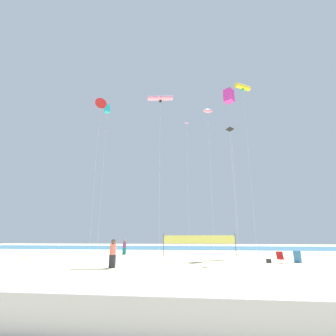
% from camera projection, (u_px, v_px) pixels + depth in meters
% --- Properties ---
extents(ground_plane, '(120.00, 120.00, 0.00)m').
position_uv_depth(ground_plane, '(163.00, 269.00, 16.65)').
color(ground_plane, beige).
extents(ocean_band, '(120.00, 20.00, 0.01)m').
position_uv_depth(ocean_band, '(189.00, 248.00, 49.39)').
color(ocean_band, teal).
rests_on(ocean_band, ground).
extents(boardwalk_ledge, '(28.00, 0.44, 0.87)m').
position_uv_depth(boardwalk_ledge, '(80.00, 315.00, 5.28)').
color(boardwalk_ledge, '#B7B7BC').
rests_on(boardwalk_ledge, ground).
extents(beachgoer_plum_shirt, '(0.39, 0.39, 1.70)m').
position_uv_depth(beachgoer_plum_shirt, '(124.00, 247.00, 30.14)').
color(beachgoer_plum_shirt, '#19727A').
rests_on(beachgoer_plum_shirt, ground).
extents(beachgoer_coral_shirt, '(0.42, 0.42, 1.85)m').
position_uv_depth(beachgoer_coral_shirt, '(113.00, 252.00, 17.30)').
color(beachgoer_coral_shirt, '#2D2D33').
rests_on(beachgoer_coral_shirt, ground).
extents(folding_beach_chair, '(0.52, 0.65, 0.89)m').
position_uv_depth(folding_beach_chair, '(280.00, 257.00, 20.06)').
color(folding_beach_chair, red).
rests_on(folding_beach_chair, ground).
extents(trash_barrel, '(0.59, 0.59, 0.93)m').
position_uv_depth(trash_barrel, '(297.00, 257.00, 20.70)').
color(trash_barrel, teal).
rests_on(trash_barrel, ground).
extents(volleyball_net, '(8.09, 0.33, 2.40)m').
position_uv_depth(volleyball_net, '(199.00, 240.00, 28.58)').
color(volleyball_net, '#4C4C51').
rests_on(volleyball_net, ground).
extents(beach_handbag, '(0.38, 0.19, 0.30)m').
position_uv_depth(beach_handbag, '(269.00, 261.00, 20.38)').
color(beach_handbag, '#2D2D33').
rests_on(beach_handbag, ground).
extents(kite_pink_diamond, '(0.72, 0.73, 17.24)m').
position_uv_depth(kite_pink_diamond, '(187.00, 126.00, 34.69)').
color(kite_pink_diamond, silver).
rests_on(kite_pink_diamond, ground).
extents(kite_red_delta, '(1.43, 1.16, 18.47)m').
position_uv_depth(kite_red_delta, '(100.00, 104.00, 31.21)').
color(kite_red_delta, silver).
rests_on(kite_red_delta, ground).
extents(kite_pink_inflatable, '(1.38, 1.05, 16.70)m').
position_uv_depth(kite_pink_inflatable, '(208.00, 111.00, 29.94)').
color(kite_pink_inflatable, silver).
rests_on(kite_pink_inflatable, ground).
extents(kite_pink_tube, '(2.48, 0.70, 15.37)m').
position_uv_depth(kite_pink_tube, '(160.00, 99.00, 24.90)').
color(kite_pink_tube, silver).
rests_on(kite_pink_tube, ground).
extents(kite_magenta_box, '(1.39, 1.39, 19.42)m').
position_uv_depth(kite_magenta_box, '(229.00, 96.00, 31.04)').
color(kite_magenta_box, silver).
rests_on(kite_magenta_box, ground).
extents(kite_yellow_tube, '(2.27, 1.77, 21.98)m').
position_uv_depth(kite_yellow_tube, '(243.00, 87.00, 34.47)').
color(kite_yellow_tube, silver).
rests_on(kite_yellow_tube, ground).
extents(kite_cyan_box, '(0.96, 0.96, 20.44)m').
position_uv_depth(kite_cyan_box, '(107.00, 109.00, 36.70)').
color(kite_cyan_box, silver).
rests_on(kite_cyan_box, ground).
extents(kite_black_diamond, '(0.66, 0.68, 12.13)m').
position_uv_depth(kite_black_diamond, '(230.00, 130.00, 24.24)').
color(kite_black_diamond, silver).
rests_on(kite_black_diamond, ground).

